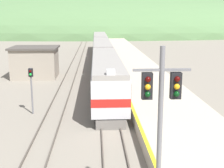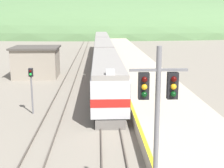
{
  "view_description": "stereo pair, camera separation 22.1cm",
  "coord_description": "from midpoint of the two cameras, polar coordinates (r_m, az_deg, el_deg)",
  "views": [
    {
      "loc": [
        -1.1,
        -7.19,
        8.44
      ],
      "look_at": [
        0.33,
        19.8,
        2.46
      ],
      "focal_mm": 50.0,
      "sensor_mm": 36.0,
      "label": 1
    },
    {
      "loc": [
        -0.88,
        -7.2,
        8.44
      ],
      "look_at": [
        0.33,
        19.8,
        2.46
      ],
      "focal_mm": 50.0,
      "sensor_mm": 36.0,
      "label": 2
    }
  ],
  "objects": [
    {
      "name": "signal_mast_main",
      "position": [
        12.19,
        8.36,
        -5.03
      ],
      "size": [
        2.2,
        0.42,
        7.34
      ],
      "color": "slate",
      "rests_on": "ground"
    },
    {
      "name": "signal_post_siding",
      "position": [
        27.53,
        -14.79,
        0.48
      ],
      "size": [
        0.36,
        0.42,
        4.08
      ],
      "color": "slate",
      "rests_on": "ground"
    },
    {
      "name": "station_shed",
      "position": [
        44.36,
        -14.0,
        3.93
      ],
      "size": [
        6.35,
        5.53,
        4.23
      ],
      "color": "gray",
      "rests_on": "ground"
    },
    {
      "name": "carriage_second",
      "position": [
        52.85,
        -1.96,
        5.76
      ],
      "size": [
        2.99,
        19.58,
        4.18
      ],
      "color": "black",
      "rests_on": "ground"
    },
    {
      "name": "carriage_third",
      "position": [
        73.21,
        -2.27,
        7.63
      ],
      "size": [
        2.99,
        19.58,
        4.18
      ],
      "color": "black",
      "rests_on": "ground"
    },
    {
      "name": "distant_hills",
      "position": [
        151.35,
        -2.69,
        9.26
      ],
      "size": [
        211.4,
        95.13,
        36.69
      ],
      "color": "#517547",
      "rests_on": "ground"
    },
    {
      "name": "track_siding",
      "position": [
        77.74,
        -5.8,
        6.23
      ],
      "size": [
        1.52,
        180.0,
        0.16
      ],
      "color": "#4C443D",
      "rests_on": "ground"
    },
    {
      "name": "platform",
      "position": [
        58.07,
        3.04,
        4.57
      ],
      "size": [
        6.66,
        140.0,
        0.97
      ],
      "color": "#B2A893",
      "rests_on": "ground"
    },
    {
      "name": "track_main",
      "position": [
        77.65,
        -2.3,
        6.28
      ],
      "size": [
        1.52,
        180.0,
        0.16
      ],
      "color": "#4C443D",
      "rests_on": "ground"
    },
    {
      "name": "express_train_lead_car",
      "position": [
        32.31,
        -1.23,
        1.49
      ],
      "size": [
        3.0,
        19.75,
        4.54
      ],
      "color": "black",
      "rests_on": "ground"
    }
  ]
}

